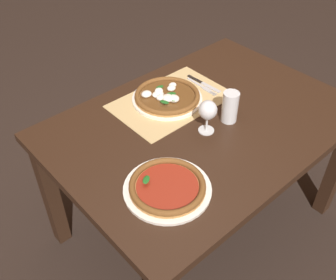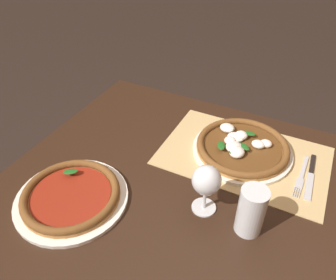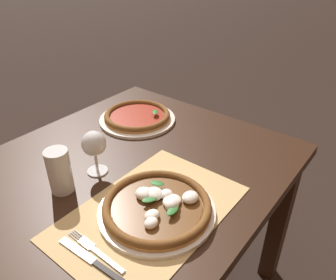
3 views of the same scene
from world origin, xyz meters
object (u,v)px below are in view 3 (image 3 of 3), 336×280
object	(u,v)px
pizza_far	(137,117)
pint_glass	(60,172)
knife	(91,259)
fork	(95,251)
pizza_near	(157,206)
wine_glass	(94,145)

from	to	relation	value
pizza_far	pint_glass	distance (m)	0.51
knife	fork	bearing A→B (deg)	23.76
pint_glass	pizza_near	bearing A→B (deg)	-70.60
fork	pizza_far	bearing A→B (deg)	34.21
fork	wine_glass	bearing A→B (deg)	47.76
wine_glass	pint_glass	world-z (taller)	wine_glass
pizza_far	wine_glass	distance (m)	0.39
pint_glass	knife	xyz separation A→B (m)	(-0.12, -0.28, -0.06)
knife	wine_glass	bearing A→B (deg)	45.99
pizza_far	fork	world-z (taller)	pizza_far
wine_glass	knife	world-z (taller)	wine_glass
pizza_far	pizza_near	bearing A→B (deg)	-131.49
pizza_far	fork	distance (m)	0.71
wine_glass	pint_glass	xyz separation A→B (m)	(-0.13, 0.01, -0.04)
pint_glass	knife	distance (m)	0.31
pizza_near	pizza_far	bearing A→B (deg)	48.51
pizza_far	fork	xyz separation A→B (m)	(-0.59, -0.40, -0.01)
pint_glass	fork	size ratio (longest dim) A/B	0.72
pizza_far	fork	size ratio (longest dim) A/B	1.64
wine_glass	pint_glass	size ratio (longest dim) A/B	1.07
pizza_near	pint_glass	size ratio (longest dim) A/B	2.33
fork	pizza_near	bearing A→B (deg)	-9.03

